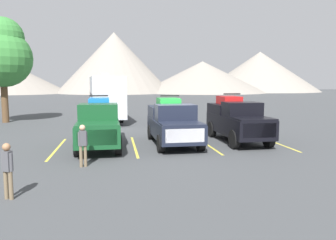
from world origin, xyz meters
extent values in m
plane|color=#3F4244|center=(0.00, 0.00, 0.00)|extent=(240.00, 240.00, 0.00)
cube|color=#144723|center=(-3.65, 0.22, 0.92)|extent=(2.07, 5.94, 0.94)
cube|color=#144723|center=(-3.61, -1.90, 1.43)|extent=(1.90, 1.69, 0.08)
cube|color=#144723|center=(-3.64, -0.31, 1.80)|extent=(1.86, 1.57, 0.83)
cube|color=slate|center=(-3.63, -0.92, 1.85)|extent=(1.71, 0.27, 0.61)
cube|color=#144723|center=(-3.68, 1.82, 1.66)|extent=(1.96, 2.75, 0.55)
cube|color=silver|center=(-3.59, -2.69, 0.97)|extent=(1.65, 0.09, 0.66)
cylinder|color=black|center=(-2.72, -1.76, 0.45)|extent=(0.30, 0.91, 0.90)
cylinder|color=black|center=(-4.50, -1.80, 0.45)|extent=(0.30, 0.91, 0.90)
cylinder|color=black|center=(-2.80, 2.25, 0.45)|extent=(0.30, 0.91, 0.90)
cylinder|color=black|center=(-4.59, 2.21, 0.45)|extent=(0.30, 0.91, 0.90)
cube|color=blue|center=(-3.68, 1.82, 2.16)|extent=(1.10, 1.76, 0.45)
cylinder|color=black|center=(-3.23, 1.23, 2.16)|extent=(0.19, 0.44, 0.44)
cylinder|color=black|center=(-4.11, 1.21, 2.16)|extent=(0.19, 0.44, 0.44)
cylinder|color=black|center=(-3.26, 2.42, 2.16)|extent=(0.19, 0.44, 0.44)
cylinder|color=black|center=(-4.13, 2.40, 2.16)|extent=(0.19, 0.44, 0.44)
cube|color=black|center=(-3.67, 1.33, 2.54)|extent=(0.97, 0.10, 0.08)
cube|color=black|center=(0.14, 0.27, 0.86)|extent=(2.19, 5.41, 0.87)
cube|color=black|center=(0.18, -1.66, 1.34)|extent=(2.03, 1.54, 0.08)
cube|color=black|center=(0.15, -0.21, 1.72)|extent=(1.98, 1.44, 0.84)
cube|color=slate|center=(0.16, -0.77, 1.76)|extent=(1.83, 0.27, 0.62)
cube|color=black|center=(0.11, 1.72, 1.60)|extent=(2.09, 2.51, 0.61)
cube|color=silver|center=(0.20, -2.38, 0.90)|extent=(1.77, 0.10, 0.61)
cylinder|color=black|center=(1.14, -1.53, 0.42)|extent=(0.30, 0.85, 0.85)
cylinder|color=black|center=(-0.78, -1.57, 0.42)|extent=(0.30, 0.85, 0.85)
cylinder|color=black|center=(1.06, 2.12, 0.42)|extent=(0.30, 0.85, 0.85)
cylinder|color=black|center=(-0.85, 2.08, 0.42)|extent=(0.30, 0.85, 0.85)
cube|color=green|center=(0.11, 1.72, 2.13)|extent=(1.18, 1.60, 0.45)
cylinder|color=black|center=(0.59, 1.19, 2.13)|extent=(0.19, 0.44, 0.44)
cylinder|color=black|center=(-0.34, 1.17, 2.13)|extent=(0.19, 0.44, 0.44)
cylinder|color=black|center=(0.57, 2.28, 2.13)|extent=(0.19, 0.44, 0.44)
cylinder|color=black|center=(-0.37, 2.26, 2.13)|extent=(0.19, 0.44, 0.44)
cube|color=black|center=(0.12, 1.28, 2.51)|extent=(1.04, 0.10, 0.08)
cube|color=black|center=(3.76, 0.52, 0.95)|extent=(2.07, 5.30, 0.98)
cube|color=black|center=(3.80, -1.37, 1.48)|extent=(1.92, 1.51, 0.08)
cube|color=black|center=(3.77, 0.05, 1.82)|extent=(1.87, 1.41, 0.76)
cube|color=slate|center=(3.78, -0.50, 1.86)|extent=(1.73, 0.25, 0.56)
cube|color=black|center=(3.73, 1.94, 1.71)|extent=(1.97, 2.46, 0.54)
cube|color=silver|center=(3.81, -2.08, 1.00)|extent=(1.67, 0.09, 0.68)
cylinder|color=black|center=(4.70, -1.25, 0.46)|extent=(0.30, 0.94, 0.93)
cylinder|color=black|center=(2.89, -1.28, 0.46)|extent=(0.30, 0.94, 0.93)
cylinder|color=black|center=(4.63, 2.33, 0.46)|extent=(0.30, 0.94, 0.93)
cylinder|color=black|center=(2.82, 2.29, 0.46)|extent=(0.30, 0.94, 0.93)
cube|color=red|center=(3.73, 1.94, 2.21)|extent=(1.11, 1.57, 0.45)
cylinder|color=black|center=(4.18, 1.42, 2.20)|extent=(0.19, 0.44, 0.44)
cylinder|color=black|center=(3.30, 1.40, 2.20)|extent=(0.19, 0.44, 0.44)
cylinder|color=black|center=(4.16, 2.48, 2.20)|extent=(0.19, 0.44, 0.44)
cylinder|color=black|center=(3.28, 2.47, 2.20)|extent=(0.19, 0.44, 0.44)
cube|color=black|center=(3.74, 1.51, 2.58)|extent=(0.98, 0.10, 0.08)
cube|color=gold|center=(-5.68, 0.15, 0.00)|extent=(0.12, 5.50, 0.01)
cube|color=gold|center=(-1.89, 0.15, 0.00)|extent=(0.12, 5.50, 0.01)
cube|color=gold|center=(1.89, 0.15, 0.00)|extent=(0.12, 5.50, 0.01)
cube|color=gold|center=(5.68, 0.15, 0.00)|extent=(0.12, 5.50, 0.01)
cube|color=silver|center=(-3.53, 10.96, 2.11)|extent=(3.12, 7.57, 3.15)
cube|color=#595960|center=(-4.75, 10.84, 2.26)|extent=(0.70, 7.05, 0.24)
cube|color=silver|center=(-3.63, 12.06, 3.83)|extent=(0.66, 0.75, 0.30)
cube|color=#333333|center=(-3.12, 6.69, 0.32)|extent=(0.23, 1.21, 0.12)
cylinder|color=black|center=(-2.33, 10.19, 0.38)|extent=(0.29, 0.78, 0.76)
cylinder|color=black|center=(-4.55, 9.97, 0.38)|extent=(0.29, 0.78, 0.76)
cylinder|color=black|center=(-2.50, 11.95, 0.38)|extent=(0.29, 0.78, 0.76)
cylinder|color=black|center=(-4.72, 11.73, 0.38)|extent=(0.29, 0.78, 0.76)
cylinder|color=#726047|center=(-4.00, -3.64, 0.41)|extent=(0.12, 0.12, 0.83)
cylinder|color=#726047|center=(-4.16, -3.69, 0.41)|extent=(0.12, 0.12, 0.83)
cube|color=#4C4C51|center=(-4.08, -3.66, 1.12)|extent=(0.29, 0.26, 0.59)
sphere|color=tan|center=(-4.08, -3.66, 1.53)|extent=(0.22, 0.22, 0.22)
cylinder|color=#4C4C51|center=(-3.95, -3.62, 1.09)|extent=(0.10, 0.10, 0.53)
cylinder|color=#4C4C51|center=(-4.20, -3.71, 1.09)|extent=(0.10, 0.10, 0.53)
cylinder|color=#726047|center=(-5.88, -6.95, 0.40)|extent=(0.12, 0.12, 0.80)
cylinder|color=#726047|center=(-5.73, -7.02, 0.40)|extent=(0.12, 0.12, 0.80)
cube|color=#4C4C51|center=(-5.80, -6.99, 1.09)|extent=(0.29, 0.27, 0.57)
sphere|color=#9E704C|center=(-5.80, -6.99, 1.48)|extent=(0.22, 0.22, 0.22)
cylinder|color=#4C4C51|center=(-5.92, -6.93, 1.06)|extent=(0.09, 0.09, 0.51)
cylinder|color=#4C4C51|center=(-5.69, -7.04, 1.06)|extent=(0.09, 0.09, 0.51)
cylinder|color=brown|center=(-11.60, 11.85, 1.99)|extent=(0.52, 0.52, 3.98)
sphere|color=#387F38|center=(-11.60, 11.85, 5.13)|extent=(4.59, 4.59, 4.59)
sphere|color=#387F38|center=(-11.48, 11.87, 6.74)|extent=(3.21, 3.21, 3.21)
cone|color=gray|center=(-33.23, 85.92, 4.45)|extent=(34.20, 34.20, 8.89)
cone|color=gray|center=(-2.83, 85.16, 8.96)|extent=(34.18, 34.18, 17.92)
cone|color=gray|center=(23.90, 83.42, 4.78)|extent=(38.70, 38.70, 9.55)
cone|color=gray|center=(46.78, 92.74, 6.79)|extent=(40.09, 40.09, 13.57)
camera|label=1|loc=(-2.83, -16.53, 3.26)|focal=35.45mm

